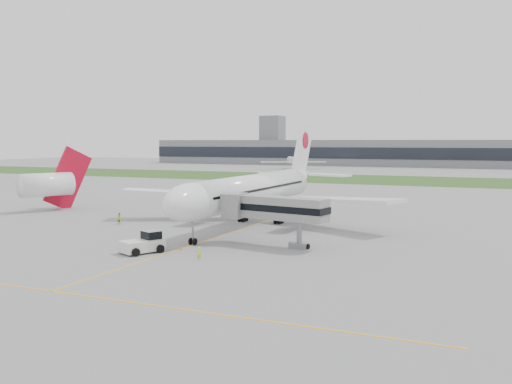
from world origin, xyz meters
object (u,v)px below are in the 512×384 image
at_px(airliner, 255,189).
at_px(pushback_tug, 144,243).
at_px(jet_bridge, 272,208).
at_px(neighbor_aircraft, 49,184).
at_px(ground_crew_near, 199,253).

xyz_separation_m(airliner, pushback_tug, (-2.78, -26.60, -4.49)).
bearing_deg(pushback_tug, jet_bridge, 64.52).
bearing_deg(airliner, jet_bridge, -59.73).
height_order(airliner, neighbor_aircraft, airliner).
xyz_separation_m(airliner, ground_crew_near, (5.38, -27.71, -4.90)).
height_order(pushback_tug, jet_bridge, jet_bridge).
distance_m(pushback_tug, ground_crew_near, 8.24).
xyz_separation_m(jet_bridge, ground_crew_near, (-4.19, -11.32, -4.08)).
distance_m(pushback_tug, jet_bridge, 16.44).
bearing_deg(neighbor_aircraft, ground_crew_near, -6.47).
height_order(airliner, pushback_tug, airliner).
relative_size(pushback_tug, neighbor_aircraft, 0.35).
distance_m(jet_bridge, ground_crew_near, 12.74).
height_order(pushback_tug, neighbor_aircraft, neighbor_aircraft).
bearing_deg(ground_crew_near, neighbor_aircraft, -35.65).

